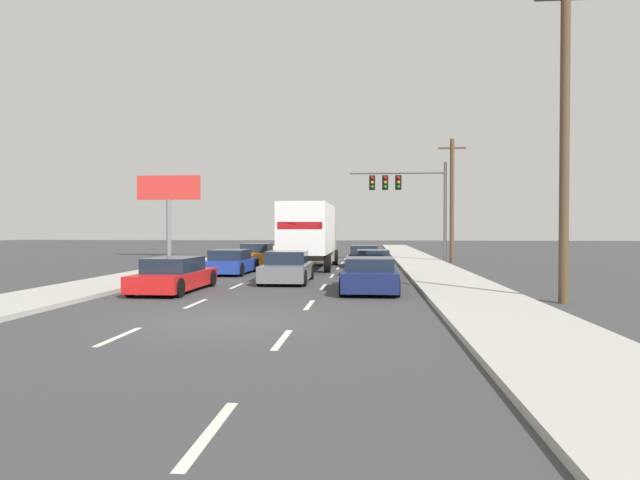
{
  "coord_description": "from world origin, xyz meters",
  "views": [
    {
      "loc": [
        3.42,
        -12.85,
        2.21
      ],
      "look_at": [
        0.92,
        15.15,
        1.66
      ],
      "focal_mm": 30.53,
      "sensor_mm": 36.0,
      "label": 1
    }
  ],
  "objects_px": {
    "car_red": "(174,276)",
    "car_maroon": "(373,265)",
    "utility_pole_near": "(565,137)",
    "roadside_billboard": "(169,197)",
    "traffic_signal_mast": "(401,189)",
    "car_orange": "(257,256)",
    "box_truck": "(310,232)",
    "car_blue": "(231,263)",
    "car_gray": "(287,269)",
    "utility_pole_mid": "(452,199)",
    "car_navy": "(370,276)",
    "car_black": "(364,257)"
  },
  "relations": [
    {
      "from": "car_gray",
      "to": "car_black",
      "type": "height_order",
      "value": "car_gray"
    },
    {
      "from": "car_navy",
      "to": "car_maroon",
      "type": "bearing_deg",
      "value": 88.42
    },
    {
      "from": "utility_pole_near",
      "to": "utility_pole_mid",
      "type": "bearing_deg",
      "value": 90.83
    },
    {
      "from": "traffic_signal_mast",
      "to": "utility_pole_near",
      "type": "height_order",
      "value": "utility_pole_near"
    },
    {
      "from": "car_gray",
      "to": "roadside_billboard",
      "type": "distance_m",
      "value": 22.57
    },
    {
      "from": "car_maroon",
      "to": "traffic_signal_mast",
      "type": "relative_size",
      "value": 0.64
    },
    {
      "from": "car_black",
      "to": "traffic_signal_mast",
      "type": "relative_size",
      "value": 0.6
    },
    {
      "from": "car_navy",
      "to": "car_blue",
      "type": "bearing_deg",
      "value": 134.79
    },
    {
      "from": "car_red",
      "to": "car_orange",
      "type": "bearing_deg",
      "value": 89.59
    },
    {
      "from": "car_red",
      "to": "utility_pole_mid",
      "type": "height_order",
      "value": "utility_pole_mid"
    },
    {
      "from": "traffic_signal_mast",
      "to": "utility_pole_mid",
      "type": "xyz_separation_m",
      "value": [
        3.33,
        -0.32,
        -0.72
      ]
    },
    {
      "from": "car_navy",
      "to": "traffic_signal_mast",
      "type": "distance_m",
      "value": 18.1
    },
    {
      "from": "car_black",
      "to": "car_orange",
      "type": "bearing_deg",
      "value": 175.61
    },
    {
      "from": "car_orange",
      "to": "car_black",
      "type": "xyz_separation_m",
      "value": [
        6.55,
        -0.5,
        -0.02
      ]
    },
    {
      "from": "car_gray",
      "to": "utility_pole_near",
      "type": "distance_m",
      "value": 11.59
    },
    {
      "from": "car_navy",
      "to": "utility_pole_near",
      "type": "distance_m",
      "value": 7.75
    },
    {
      "from": "box_truck",
      "to": "traffic_signal_mast",
      "type": "height_order",
      "value": "traffic_signal_mast"
    },
    {
      "from": "car_blue",
      "to": "box_truck",
      "type": "height_order",
      "value": "box_truck"
    },
    {
      "from": "utility_pole_mid",
      "to": "box_truck",
      "type": "bearing_deg",
      "value": -142.52
    },
    {
      "from": "car_black",
      "to": "car_navy",
      "type": "bearing_deg",
      "value": -88.67
    },
    {
      "from": "car_black",
      "to": "car_navy",
      "type": "height_order",
      "value": "car_black"
    },
    {
      "from": "car_black",
      "to": "utility_pole_near",
      "type": "relative_size",
      "value": 0.42
    },
    {
      "from": "car_navy",
      "to": "utility_pole_mid",
      "type": "bearing_deg",
      "value": 72.31
    },
    {
      "from": "traffic_signal_mast",
      "to": "roadside_billboard",
      "type": "height_order",
      "value": "traffic_signal_mast"
    },
    {
      "from": "car_black",
      "to": "roadside_billboard",
      "type": "xyz_separation_m",
      "value": [
        -15.18,
        8.72,
        4.11
      ]
    },
    {
      "from": "car_orange",
      "to": "car_gray",
      "type": "distance_m",
      "value": 10.96
    },
    {
      "from": "car_red",
      "to": "traffic_signal_mast",
      "type": "height_order",
      "value": "traffic_signal_mast"
    },
    {
      "from": "car_black",
      "to": "utility_pole_mid",
      "type": "bearing_deg",
      "value": 37.38
    },
    {
      "from": "car_red",
      "to": "car_maroon",
      "type": "relative_size",
      "value": 1.06
    },
    {
      "from": "car_orange",
      "to": "car_black",
      "type": "bearing_deg",
      "value": -4.39
    },
    {
      "from": "utility_pole_mid",
      "to": "car_black",
      "type": "bearing_deg",
      "value": -142.62
    },
    {
      "from": "car_orange",
      "to": "box_truck",
      "type": "bearing_deg",
      "value": -38.09
    },
    {
      "from": "car_orange",
      "to": "box_truck",
      "type": "distance_m",
      "value": 4.77
    },
    {
      "from": "car_gray",
      "to": "traffic_signal_mast",
      "type": "distance_m",
      "value": 16.23
    },
    {
      "from": "car_orange",
      "to": "car_navy",
      "type": "xyz_separation_m",
      "value": [
        6.84,
        -13.22,
        -0.04
      ]
    },
    {
      "from": "box_truck",
      "to": "traffic_signal_mast",
      "type": "distance_m",
      "value": 9.31
    },
    {
      "from": "car_navy",
      "to": "car_gray",
      "type": "bearing_deg",
      "value": 140.53
    },
    {
      "from": "car_blue",
      "to": "car_black",
      "type": "distance_m",
      "value": 8.76
    },
    {
      "from": "box_truck",
      "to": "utility_pole_mid",
      "type": "distance_m",
      "value": 11.21
    },
    {
      "from": "car_red",
      "to": "car_blue",
      "type": "bearing_deg",
      "value": 89.16
    },
    {
      "from": "car_gray",
      "to": "car_navy",
      "type": "xyz_separation_m",
      "value": [
        3.41,
        -2.81,
        -0.03
      ]
    },
    {
      "from": "car_orange",
      "to": "car_navy",
      "type": "relative_size",
      "value": 0.98
    },
    {
      "from": "car_orange",
      "to": "roadside_billboard",
      "type": "xyz_separation_m",
      "value": [
        -8.64,
        8.21,
        4.09
      ]
    },
    {
      "from": "traffic_signal_mast",
      "to": "box_truck",
      "type": "bearing_deg",
      "value": -127.63
    },
    {
      "from": "utility_pole_near",
      "to": "roadside_billboard",
      "type": "height_order",
      "value": "utility_pole_near"
    },
    {
      "from": "traffic_signal_mast",
      "to": "car_maroon",
      "type": "bearing_deg",
      "value": -99.85
    },
    {
      "from": "car_orange",
      "to": "car_blue",
      "type": "relative_size",
      "value": 1.08
    },
    {
      "from": "roadside_billboard",
      "to": "utility_pole_near",
      "type": "bearing_deg",
      "value": -48.75
    },
    {
      "from": "car_navy",
      "to": "utility_pole_near",
      "type": "xyz_separation_m",
      "value": [
        5.75,
        -2.77,
        4.41
      ]
    },
    {
      "from": "car_maroon",
      "to": "utility_pole_mid",
      "type": "distance_m",
      "value": 12.75
    }
  ]
}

